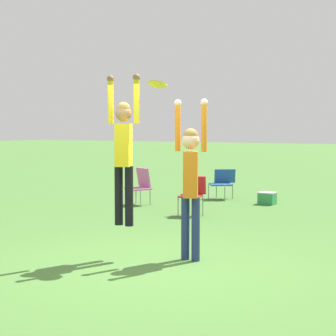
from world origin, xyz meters
TOP-DOWN VIEW (x-y plane):
  - ground_plane at (0.00, 0.00)m, footprint 120.00×120.00m
  - person_jumping at (-0.57, 0.11)m, footprint 0.55×0.45m
  - person_defending at (0.29, 0.54)m, footprint 0.53×0.42m
  - frisbee at (-0.16, 0.38)m, footprint 0.27×0.27m
  - camping_chair_0 at (-1.65, 4.13)m, footprint 0.59×0.63m
  - camping_chair_1 at (-2.36, 7.06)m, footprint 0.78×0.85m
  - camping_chair_3 at (-3.59, 5.01)m, footprint 0.65×0.71m
  - cooler_box at (-0.94, 6.66)m, footprint 0.40×0.32m

SIDE VIEW (x-z plane):
  - ground_plane at x=0.00m, z-range 0.00..0.00m
  - cooler_box at x=-0.94m, z-range 0.00..0.31m
  - camping_chair_1 at x=-2.36m, z-range 0.07..0.86m
  - camping_chair_3 at x=-3.59m, z-range 0.06..0.96m
  - camping_chair_0 at x=-1.65m, z-range 0.09..0.94m
  - person_defending at x=0.29m, z-range 0.09..2.38m
  - person_jumping at x=-0.57m, z-range 0.56..2.71m
  - frisbee at x=-0.16m, z-range 2.46..2.55m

